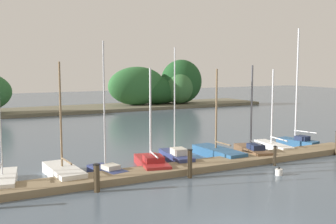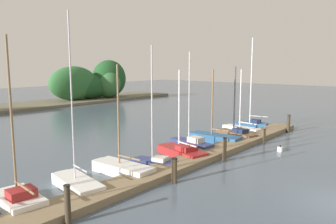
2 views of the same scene
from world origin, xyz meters
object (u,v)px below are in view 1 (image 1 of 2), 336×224
at_px(sailboat_7, 176,156).
at_px(mooring_piling_2, 97,178).
at_px(sailboat_3, 3,179).
at_px(channel_buoy_0, 279,172).
at_px(sailboat_8, 217,152).
at_px(sailboat_5, 107,168).
at_px(mooring_piling_3, 190,164).
at_px(sailboat_4, 63,171).
at_px(mooring_piling_4, 275,156).
at_px(sailboat_11, 297,139).
at_px(sailboat_10, 272,145).
at_px(sailboat_9, 252,150).
at_px(sailboat_6, 151,162).

bearing_deg(sailboat_7, mooring_piling_2, 126.94).
relative_size(sailboat_3, channel_buoy_0, 18.14).
bearing_deg(sailboat_8, sailboat_5, 93.92).
bearing_deg(sailboat_3, mooring_piling_3, -99.10).
height_order(sailboat_4, mooring_piling_2, sailboat_4).
height_order(sailboat_8, mooring_piling_4, sailboat_8).
distance_m(sailboat_3, sailboat_11, 19.82).
distance_m(sailboat_8, sailboat_10, 4.64).
height_order(sailboat_5, sailboat_11, sailboat_11).
bearing_deg(mooring_piling_4, channel_buoy_0, -126.64).
bearing_deg(sailboat_9, sailboat_3, 102.38).
distance_m(sailboat_6, sailboat_9, 7.10).
height_order(sailboat_4, mooring_piling_4, sailboat_4).
bearing_deg(sailboat_3, sailboat_10, -78.08).
xyz_separation_m(sailboat_8, mooring_piling_2, (-9.01, -3.48, 0.32)).
bearing_deg(sailboat_3, sailboat_6, -81.75).
height_order(sailboat_5, sailboat_8, sailboat_5).
bearing_deg(sailboat_8, sailboat_4, 89.95).
xyz_separation_m(sailboat_5, sailboat_8, (7.58, 0.79, -0.02)).
height_order(sailboat_3, sailboat_9, sailboat_3).
xyz_separation_m(sailboat_10, mooring_piling_3, (-8.69, -3.53, 0.41)).
relative_size(sailboat_8, mooring_piling_3, 3.73).
relative_size(sailboat_6, sailboat_7, 0.82).
relative_size(sailboat_4, sailboat_10, 1.08).
xyz_separation_m(sailboat_9, mooring_piling_3, (-6.24, -2.70, 0.36)).
relative_size(sailboat_7, mooring_piling_2, 5.23).
xyz_separation_m(sailboat_8, channel_buoy_0, (0.32, -5.18, -0.16)).
height_order(sailboat_6, sailboat_8, sailboat_6).
height_order(sailboat_6, mooring_piling_4, sailboat_6).
xyz_separation_m(sailboat_7, channel_buoy_0, (3.32, -5.14, -0.20)).
relative_size(sailboat_7, channel_buoy_0, 14.73).
distance_m(sailboat_3, sailboat_10, 17.31).
relative_size(sailboat_4, mooring_piling_2, 4.57).
xyz_separation_m(mooring_piling_3, mooring_piling_4, (5.64, -0.05, -0.17)).
height_order(sailboat_7, mooring_piling_3, sailboat_7).
distance_m(sailboat_10, sailboat_11, 2.53).
relative_size(sailboat_5, sailboat_9, 1.22).
relative_size(mooring_piling_4, channel_buoy_0, 2.49).
bearing_deg(mooring_piling_3, mooring_piling_4, -0.52).
height_order(sailboat_4, sailboat_5, sailboat_5).
height_order(sailboat_10, channel_buoy_0, sailboat_10).
distance_m(sailboat_10, channel_buoy_0, 6.83).
distance_m(sailboat_5, mooring_piling_2, 3.06).
distance_m(sailboat_5, sailboat_11, 14.77).
height_order(sailboat_8, sailboat_10, sailboat_8).
bearing_deg(mooring_piling_3, sailboat_3, 160.64).
distance_m(mooring_piling_3, mooring_piling_4, 5.65).
bearing_deg(channel_buoy_0, mooring_piling_4, 53.36).
bearing_deg(channel_buoy_0, sailboat_9, 67.24).
relative_size(sailboat_10, mooring_piling_4, 4.80).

